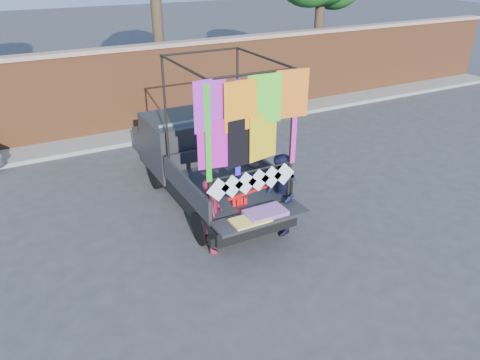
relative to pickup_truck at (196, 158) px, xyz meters
name	(u,v)px	position (x,y,z in m)	size (l,w,h in m)	color
ground	(254,230)	(0.32, -2.19, -0.85)	(90.00, 90.00, 0.00)	#38383A
brick_wall	(144,87)	(0.32, 4.81, 0.48)	(30.00, 0.45, 2.61)	brown
curb	(154,133)	(0.32, 4.11, -0.79)	(30.00, 1.20, 0.12)	gray
pickup_truck	(196,158)	(0.00, 0.00, 0.00)	(2.13, 5.34, 3.36)	black
woman	(213,215)	(-0.69, -2.39, -0.10)	(0.54, 0.36, 1.49)	maroon
man	(281,195)	(0.75, -2.45, -0.02)	(0.81, 0.63, 1.66)	#151935
streamer_bundle	(243,203)	(-0.07, -2.43, 0.01)	(0.92, 0.18, 0.64)	#FF0E0D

